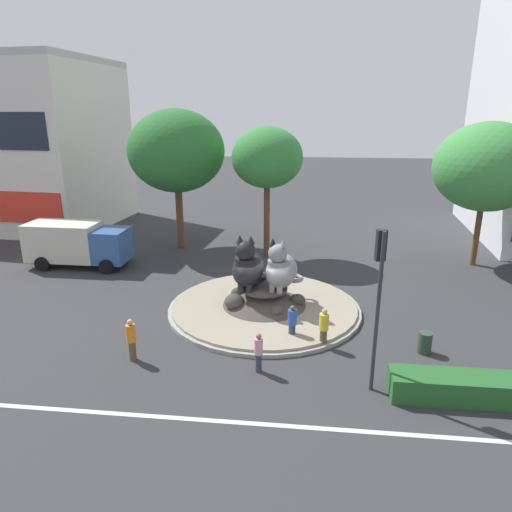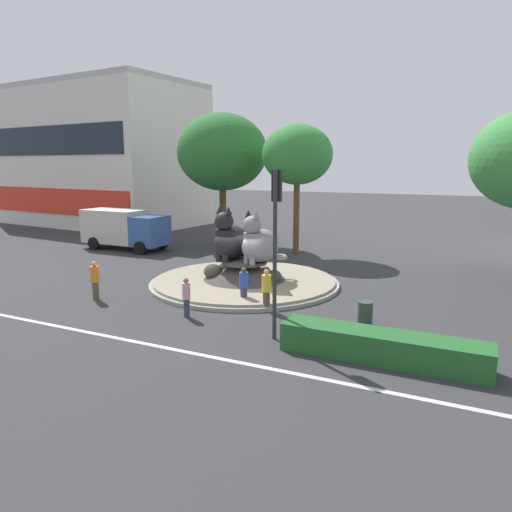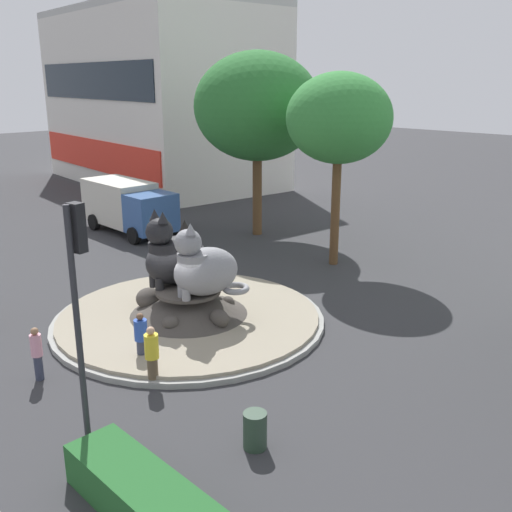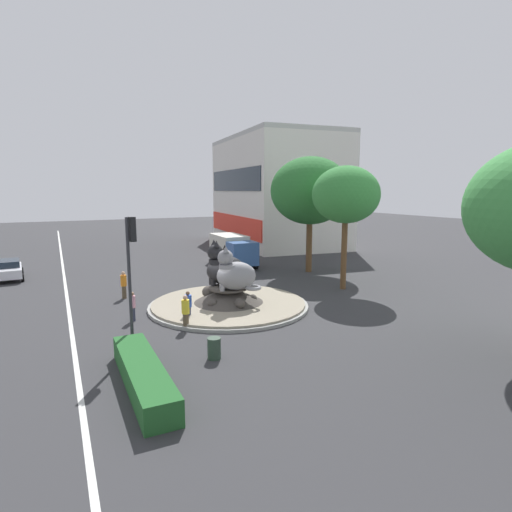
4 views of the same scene
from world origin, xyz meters
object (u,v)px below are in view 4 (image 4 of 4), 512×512
(broadleaf_tree_behind_island, at_px, (310,191))
(delivery_box_truck, at_px, (233,249))
(pedestrian_pink_shirt, at_px, (133,306))
(shophouse_block, at_px, (276,191))
(cat_statue_grey, at_px, (234,274))
(traffic_light_mast, at_px, (131,259))
(second_tree_near_tower, at_px, (346,195))
(litter_bin, at_px, (214,348))
(pedestrian_blue_shirt, at_px, (188,305))
(pedestrian_orange_shirt, at_px, (124,284))
(pedestrian_yellow_shirt, at_px, (186,311))
(sedan_on_far_lane, at_px, (8,269))
(cat_statue_black, at_px, (224,268))

(broadleaf_tree_behind_island, xyz_separation_m, delivery_box_truck, (-5.35, -4.82, -5.30))
(broadleaf_tree_behind_island, xyz_separation_m, pedestrian_pink_shirt, (7.34, -15.92, -6.00))
(shophouse_block, bearing_deg, delivery_box_truck, -36.61)
(cat_statue_grey, relative_size, traffic_light_mast, 0.45)
(cat_statue_grey, xyz_separation_m, pedestrian_pink_shirt, (-0.50, -5.67, -1.32))
(pedestrian_pink_shirt, bearing_deg, cat_statue_grey, 119.96)
(broadleaf_tree_behind_island, xyz_separation_m, second_tree_near_tower, (6.36, -1.26, -0.27))
(litter_bin, bearing_deg, pedestrian_blue_shirt, 174.45)
(pedestrian_blue_shirt, bearing_deg, second_tree_near_tower, -103.36)
(traffic_light_mast, height_order, pedestrian_blue_shirt, traffic_light_mast)
(cat_statue_grey, bearing_deg, pedestrian_blue_shirt, 28.46)
(second_tree_near_tower, height_order, pedestrian_orange_shirt, second_tree_near_tower)
(shophouse_block, bearing_deg, cat_statue_grey, -27.66)
(traffic_light_mast, height_order, delivery_box_truck, traffic_light_mast)
(pedestrian_yellow_shirt, relative_size, sedan_on_far_lane, 0.40)
(delivery_box_truck, bearing_deg, traffic_light_mast, -34.08)
(cat_statue_black, height_order, pedestrian_orange_shirt, cat_statue_black)
(cat_statue_black, bearing_deg, delivery_box_truck, -111.53)
(cat_statue_grey, height_order, pedestrian_pink_shirt, cat_statue_grey)
(pedestrian_yellow_shirt, bearing_deg, pedestrian_pink_shirt, 132.38)
(cat_statue_grey, distance_m, delivery_box_truck, 14.28)
(cat_statue_grey, distance_m, pedestrian_orange_shirt, 7.83)
(broadleaf_tree_behind_island, bearing_deg, sedan_on_far_lane, -108.57)
(pedestrian_yellow_shirt, relative_size, pedestrian_pink_shirt, 1.09)
(traffic_light_mast, bearing_deg, pedestrian_pink_shirt, 70.91)
(cat_statue_grey, bearing_deg, delivery_box_truck, -96.62)
(shophouse_block, relative_size, broadleaf_tree_behind_island, 2.18)
(cat_statue_grey, distance_m, sedan_on_far_lane, 20.07)
(pedestrian_blue_shirt, relative_size, litter_bin, 1.78)
(pedestrian_yellow_shirt, xyz_separation_m, sedan_on_far_lane, (-17.53, -9.13, -0.12))
(shophouse_block, bearing_deg, pedestrian_orange_shirt, -42.22)
(cat_statue_grey, bearing_deg, pedestrian_pink_shirt, 10.71)
(sedan_on_far_lane, bearing_deg, litter_bin, 18.94)
(shophouse_block, bearing_deg, sedan_on_far_lane, -65.40)
(sedan_on_far_lane, bearing_deg, pedestrian_yellow_shirt, 23.60)
(traffic_light_mast, distance_m, pedestrian_blue_shirt, 5.43)
(pedestrian_pink_shirt, height_order, sedan_on_far_lane, pedestrian_pink_shirt)
(broadleaf_tree_behind_island, height_order, sedan_on_far_lane, broadleaf_tree_behind_island)
(traffic_light_mast, height_order, second_tree_near_tower, second_tree_near_tower)
(cat_statue_grey, height_order, pedestrian_yellow_shirt, cat_statue_grey)
(cat_statue_black, distance_m, traffic_light_mast, 8.35)
(cat_statue_grey, xyz_separation_m, traffic_light_mast, (3.59, -6.28, 1.84))
(cat_statue_grey, height_order, broadleaf_tree_behind_island, broadleaf_tree_behind_island)
(second_tree_near_tower, bearing_deg, cat_statue_black, -90.89)
(pedestrian_blue_shirt, bearing_deg, traffic_light_mast, 107.91)
(sedan_on_far_lane, bearing_deg, shophouse_block, 105.33)
(pedestrian_yellow_shirt, bearing_deg, shophouse_block, 55.26)
(pedestrian_pink_shirt, height_order, litter_bin, pedestrian_pink_shirt)
(shophouse_block, xyz_separation_m, pedestrian_yellow_shirt, (27.79, -20.25, -5.87))
(broadleaf_tree_behind_island, relative_size, sedan_on_far_lane, 2.20)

